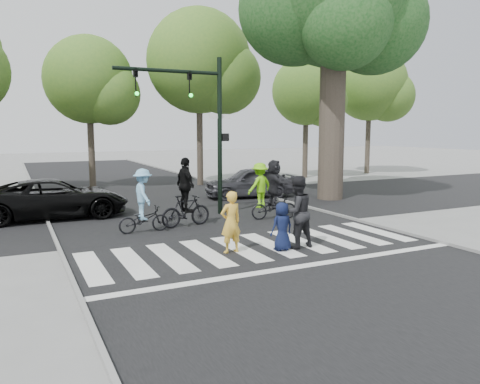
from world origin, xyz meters
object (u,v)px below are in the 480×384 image
object	(u,v)px
cyclist_left	(143,205)
cyclist_mid	(186,198)
pedestrian_child	(282,227)
pedestrian_adult	(297,212)
car_grey	(250,182)
eucalyptus	(333,1)
car_suv	(55,198)
pedestrian_woman	(231,222)
cyclist_right	(274,193)
traffic_signal	(199,113)

from	to	relation	value
cyclist_left	cyclist_mid	world-z (taller)	cyclist_mid
pedestrian_child	cyclist_left	world-z (taller)	cyclist_left
pedestrian_adult	car_grey	distance (m)	9.83
eucalyptus	car_suv	size ratio (longest dim) A/B	2.44
pedestrian_woman	car_suv	world-z (taller)	pedestrian_woman
eucalyptus	cyclist_right	bearing A→B (deg)	-146.20
cyclist_mid	cyclist_right	bearing A→B (deg)	-3.08
pedestrian_child	pedestrian_adult	distance (m)	0.63
pedestrian_adult	car_suv	distance (m)	9.61
traffic_signal	car_grey	xyz separation A→B (m)	(3.95, 3.46, -3.15)
pedestrian_woman	pedestrian_child	bearing A→B (deg)	156.07
pedestrian_child	car_suv	bearing A→B (deg)	-59.86
pedestrian_woman	cyclist_right	size ratio (longest dim) A/B	0.76
traffic_signal	pedestrian_adult	distance (m)	6.50
cyclist_mid	cyclist_left	bearing A→B (deg)	-169.25
pedestrian_adult	car_suv	world-z (taller)	pedestrian_adult
pedestrian_adult	car_grey	world-z (taller)	pedestrian_adult
cyclist_left	cyclist_mid	size ratio (longest dim) A/B	0.88
pedestrian_child	pedestrian_adult	size ratio (longest dim) A/B	0.66
cyclist_left	car_grey	world-z (taller)	cyclist_left
pedestrian_child	pedestrian_woman	bearing A→B (deg)	-20.29
cyclist_left	car_suv	xyz separation A→B (m)	(-2.34, 3.92, -0.16)
cyclist_right	car_suv	size ratio (longest dim) A/B	0.41
cyclist_left	car_grey	bearing A→B (deg)	39.21
cyclist_left	eucalyptus	bearing A→B (deg)	19.19
traffic_signal	car_suv	xyz separation A→B (m)	(-5.06, 1.95, -3.16)
car_grey	cyclist_mid	bearing A→B (deg)	-34.51
traffic_signal	car_suv	bearing A→B (deg)	158.94
car_suv	pedestrian_adult	bearing A→B (deg)	-142.92
pedestrian_child	car_grey	xyz separation A→B (m)	(3.83, 9.34, 0.07)
pedestrian_adult	car_suv	bearing A→B (deg)	-58.04
car_grey	traffic_signal	bearing A→B (deg)	-38.40
cyclist_mid	eucalyptus	bearing A→B (deg)	20.66
eucalyptus	cyclist_right	size ratio (longest dim) A/B	5.89
eucalyptus	cyclist_left	size ratio (longest dim) A/B	6.27
pedestrian_adult	cyclist_left	size ratio (longest dim) A/B	0.98
eucalyptus	cyclist_left	xyz separation A→B (m)	(-9.89, -3.44, -8.18)
eucalyptus	car_grey	xyz separation A→B (m)	(-3.23, 1.99, -8.34)
pedestrian_child	cyclist_left	xyz separation A→B (m)	(-2.82, 3.91, 0.22)
pedestrian_woman	car_suv	bearing A→B (deg)	-69.73
eucalyptus	car_grey	bearing A→B (deg)	148.39
car_suv	car_grey	world-z (taller)	car_grey
eucalyptus	pedestrian_child	distance (m)	13.22
cyclist_right	pedestrian_woman	bearing A→B (deg)	-133.75
car_suv	car_grey	bearing A→B (deg)	-79.72
pedestrian_woman	cyclist_right	bearing A→B (deg)	-140.68
cyclist_left	car_grey	distance (m)	8.59
pedestrian_woman	cyclist_mid	xyz separation A→B (m)	(0.07, 3.79, 0.13)
cyclist_right	pedestrian_adult	bearing A→B (deg)	-111.77
eucalyptus	pedestrian_adult	bearing A→B (deg)	-132.03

